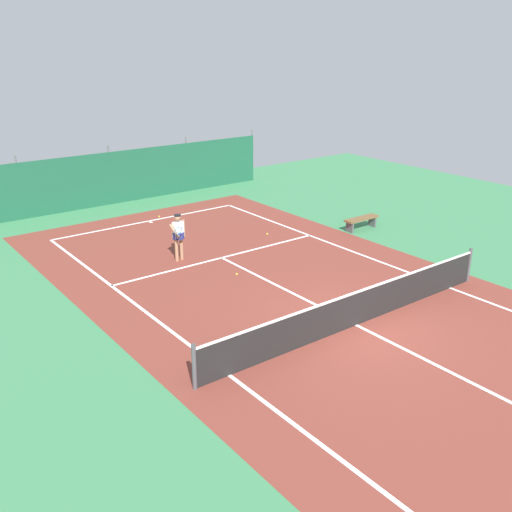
{
  "coord_description": "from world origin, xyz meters",
  "views": [
    {
      "loc": [
        -10.52,
        -9.48,
        7.14
      ],
      "look_at": [
        -0.38,
        3.91,
        0.9
      ],
      "focal_mm": 40.87,
      "sensor_mm": 36.0,
      "label": 1
    }
  ],
  "objects_px": {
    "tennis_ball_by_sideline": "(237,274)",
    "tennis_ball_midcourt": "(159,216)",
    "courtside_bench": "(361,220)",
    "tennis_player": "(178,234)",
    "parked_car": "(147,170)",
    "tennis_net": "(357,308)",
    "tennis_ball_near_player": "(267,234)"
  },
  "relations": [
    {
      "from": "tennis_ball_near_player",
      "to": "tennis_ball_midcourt",
      "type": "bearing_deg",
      "value": 115.36
    },
    {
      "from": "tennis_player",
      "to": "courtside_bench",
      "type": "xyz_separation_m",
      "value": [
        7.6,
        -1.33,
        -0.59
      ]
    },
    {
      "from": "tennis_ball_by_sideline",
      "to": "parked_car",
      "type": "bearing_deg",
      "value": 75.2
    },
    {
      "from": "parked_car",
      "to": "tennis_player",
      "type": "bearing_deg",
      "value": -114.01
    },
    {
      "from": "tennis_net",
      "to": "tennis_player",
      "type": "xyz_separation_m",
      "value": [
        -1.29,
        7.09,
        0.45
      ]
    },
    {
      "from": "tennis_net",
      "to": "parked_car",
      "type": "bearing_deg",
      "value": 80.69
    },
    {
      "from": "tennis_player",
      "to": "courtside_bench",
      "type": "bearing_deg",
      "value": 165.04
    },
    {
      "from": "tennis_net",
      "to": "tennis_ball_by_sideline",
      "type": "distance_m",
      "value": 4.85
    },
    {
      "from": "tennis_net",
      "to": "tennis_ball_midcourt",
      "type": "distance_m",
      "value": 12.19
    },
    {
      "from": "tennis_player",
      "to": "tennis_ball_by_sideline",
      "type": "distance_m",
      "value": 2.6
    },
    {
      "from": "tennis_ball_near_player",
      "to": "tennis_net",
      "type": "bearing_deg",
      "value": -110.98
    },
    {
      "from": "tennis_ball_near_player",
      "to": "courtside_bench",
      "type": "xyz_separation_m",
      "value": [
        3.44,
        -1.72,
        0.34
      ]
    },
    {
      "from": "tennis_net",
      "to": "parked_car",
      "type": "xyz_separation_m",
      "value": [
        2.88,
        17.56,
        0.33
      ]
    },
    {
      "from": "tennis_player",
      "to": "parked_car",
      "type": "bearing_deg",
      "value": -116.7
    },
    {
      "from": "tennis_ball_by_sideline",
      "to": "courtside_bench",
      "type": "bearing_deg",
      "value": 8.02
    },
    {
      "from": "tennis_ball_near_player",
      "to": "parked_car",
      "type": "distance_m",
      "value": 10.11
    },
    {
      "from": "tennis_ball_by_sideline",
      "to": "tennis_ball_midcourt",
      "type": "bearing_deg",
      "value": 81.22
    },
    {
      "from": "tennis_net",
      "to": "tennis_player",
      "type": "bearing_deg",
      "value": 100.27
    },
    {
      "from": "tennis_player",
      "to": "parked_car",
      "type": "distance_m",
      "value": 11.27
    },
    {
      "from": "tennis_ball_by_sideline",
      "to": "courtside_bench",
      "type": "xyz_separation_m",
      "value": [
        6.8,
        0.96,
        0.34
      ]
    },
    {
      "from": "tennis_ball_midcourt",
      "to": "parked_car",
      "type": "relative_size",
      "value": 0.02
    },
    {
      "from": "tennis_ball_by_sideline",
      "to": "parked_car",
      "type": "distance_m",
      "value": 13.22
    },
    {
      "from": "parked_car",
      "to": "tennis_ball_by_sideline",
      "type": "bearing_deg",
      "value": -107.12
    },
    {
      "from": "tennis_net",
      "to": "tennis_player",
      "type": "relative_size",
      "value": 6.17
    },
    {
      "from": "tennis_ball_midcourt",
      "to": "courtside_bench",
      "type": "distance_m",
      "value": 8.56
    },
    {
      "from": "tennis_ball_near_player",
      "to": "parked_car",
      "type": "relative_size",
      "value": 0.02
    },
    {
      "from": "tennis_player",
      "to": "tennis_ball_by_sideline",
      "type": "xyz_separation_m",
      "value": [
        0.79,
        -2.29,
        -0.93
      ]
    },
    {
      "from": "tennis_net",
      "to": "tennis_ball_midcourt",
      "type": "bearing_deg",
      "value": 86.96
    },
    {
      "from": "tennis_ball_near_player",
      "to": "tennis_ball_midcourt",
      "type": "xyz_separation_m",
      "value": [
        -2.22,
        4.69,
        0.0
      ]
    },
    {
      "from": "parked_car",
      "to": "courtside_bench",
      "type": "relative_size",
      "value": 2.67
    },
    {
      "from": "tennis_ball_near_player",
      "to": "tennis_ball_by_sideline",
      "type": "height_order",
      "value": "same"
    },
    {
      "from": "tennis_ball_by_sideline",
      "to": "courtside_bench",
      "type": "relative_size",
      "value": 0.04
    }
  ]
}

